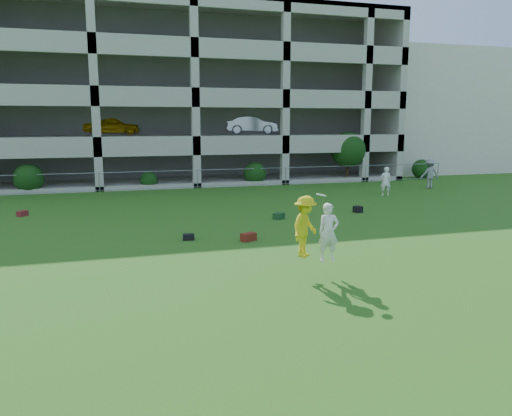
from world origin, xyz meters
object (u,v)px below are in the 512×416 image
object	(u,v)px
bystander_e	(386,181)
parking_garage	(177,98)
stucco_building	(426,113)
frisbee_contest	(311,228)
bystander_f	(430,174)
crate_d	(358,209)

from	to	relation	value
bystander_e	parking_garage	xyz separation A→B (m)	(-9.74, 15.13, 5.18)
stucco_building	frisbee_contest	world-z (taller)	stucco_building
stucco_building	parking_garage	xyz separation A→B (m)	(-23.00, -0.30, 1.01)
bystander_e	bystander_f	distance (m)	4.94
bystander_f	bystander_e	bearing A→B (deg)	30.76
bystander_e	bystander_f	xyz separation A→B (m)	(4.45, 2.14, 0.10)
bystander_e	frisbee_contest	distance (m)	16.32
bystander_f	parking_garage	bearing A→B (deg)	-37.40
frisbee_contest	parking_garage	size ratio (longest dim) A/B	0.06
bystander_e	frisbee_contest	xyz separation A→B (m)	(-10.02, -12.86, 0.54)
bystander_f	frisbee_contest	world-z (taller)	frisbee_contest
stucco_building	crate_d	distance (m)	26.73
bystander_e	crate_d	world-z (taller)	bystander_e
bystander_f	frisbee_contest	distance (m)	20.85
stucco_building	bystander_f	xyz separation A→B (m)	(-8.81, -13.29, -4.07)
crate_d	parking_garage	distance (m)	21.13
stucco_building	bystander_e	world-z (taller)	stucco_building
crate_d	parking_garage	bearing A→B (deg)	106.29
bystander_e	crate_d	distance (m)	5.99
stucco_building	parking_garage	distance (m)	23.03
bystander_f	crate_d	world-z (taller)	bystander_f
stucco_building	bystander_f	bearing A→B (deg)	-123.54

